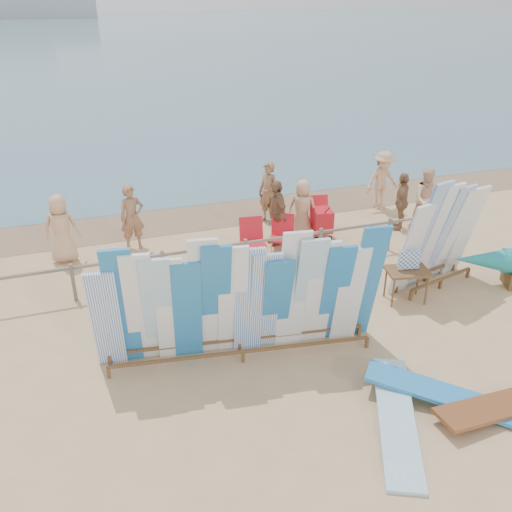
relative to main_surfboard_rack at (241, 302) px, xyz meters
name	(u,v)px	position (x,y,z in m)	size (l,w,h in m)	color
ground	(293,338)	(1.15, 0.20, -1.17)	(160.00, 160.00, 0.00)	tan
ocean	(67,26)	(1.15, 128.20, -1.17)	(320.00, 240.00, 0.02)	#45697C
wet_sand_strip	(203,214)	(1.15, 7.40, -1.17)	(40.00, 2.60, 0.01)	#85654B
fence	(245,249)	(1.15, 3.20, -0.54)	(12.08, 0.08, 0.90)	#7C6C5D
main_surfboard_rack	(241,302)	(0.00, 0.00, 0.00)	(5.28, 1.43, 2.61)	brown
side_surfboard_rack	(439,238)	(5.09, 1.15, 0.05)	(2.43, 1.14, 2.71)	brown
vendor_table	(406,284)	(4.06, 0.75, -0.76)	(1.03, 0.82, 1.22)	brown
flat_board_d	(446,404)	(2.80, -2.42, -1.17)	(0.56, 2.70, 0.07)	#2576BA
flat_board_c	(506,410)	(3.65, -2.87, -1.17)	(0.56, 2.70, 0.07)	brown
flat_board_b	(395,425)	(1.73, -2.57, -1.17)	(0.56, 2.70, 0.07)	#89C1DC
beach_chair_left	(282,240)	(2.48, 4.17, -0.89)	(0.81, 0.82, 0.94)	red
beach_chair_right	(253,245)	(1.64, 4.10, -0.88)	(0.70, 0.72, 0.98)	red
stroller	(321,223)	(3.79, 4.49, -0.70)	(0.73, 0.94, 1.16)	red
beachgoer_1	(132,218)	(-1.21, 5.57, -0.29)	(0.64, 0.35, 1.76)	#8C6042
beachgoer_6	(302,209)	(3.34, 4.80, -0.34)	(0.81, 0.39, 1.66)	tan
beachgoer_7	(268,193)	(2.83, 6.11, -0.25)	(0.67, 0.37, 1.84)	#8C6042
beachgoer_10	(402,201)	(6.24, 4.37, -0.33)	(0.99, 0.43, 1.68)	#8C6042
beachgoer_9	(382,180)	(6.63, 6.05, -0.25)	(1.19, 0.49, 1.84)	tan
beachgoer_8	(427,199)	(6.92, 4.12, -0.26)	(0.88, 0.42, 1.81)	beige
beachgoer_4	(276,213)	(2.49, 4.61, -0.27)	(1.05, 0.45, 1.79)	#8C6042
beachgoer_0	(61,229)	(-2.98, 5.38, -0.28)	(0.87, 0.41, 1.77)	tan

